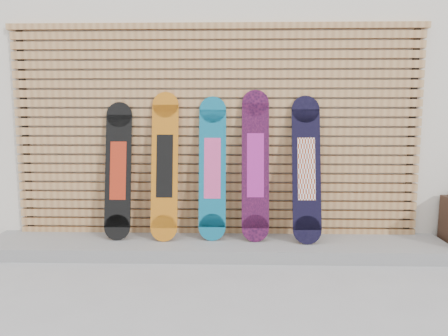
{
  "coord_description": "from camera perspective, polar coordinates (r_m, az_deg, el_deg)",
  "views": [
    {
      "loc": [
        0.06,
        -3.57,
        1.44
      ],
      "look_at": [
        -0.06,
        0.75,
        0.85
      ],
      "focal_mm": 35.0,
      "sensor_mm": 36.0,
      "label": 1
    }
  ],
  "objects": [
    {
      "name": "building",
      "position": [
        7.09,
        5.23,
        10.66
      ],
      "size": [
        12.0,
        5.0,
        3.6
      ],
      "primitive_type": "cube",
      "color": "silver",
      "rests_on": "ground"
    },
    {
      "name": "slat_wall",
      "position": [
        4.55,
        -1.05,
        4.85
      ],
      "size": [
        4.26,
        0.08,
        2.29
      ],
      "color": "#AE7A48",
      "rests_on": "ground"
    },
    {
      "name": "ground",
      "position": [
        3.85,
        0.62,
        -14.2
      ],
      "size": [
        80.0,
        80.0,
        0.0
      ],
      "primitive_type": "plane",
      "color": "#979799",
      "rests_on": "ground"
    },
    {
      "name": "snowboard_1",
      "position": [
        4.45,
        -7.75,
        0.26
      ],
      "size": [
        0.27,
        0.32,
        1.49
      ],
      "color": "#BE6914",
      "rests_on": "concrete_step"
    },
    {
      "name": "snowboard_4",
      "position": [
        4.42,
        10.7,
        -0.11
      ],
      "size": [
        0.28,
        0.38,
        1.45
      ],
      "color": "black",
      "rests_on": "concrete_step"
    },
    {
      "name": "concrete_step",
      "position": [
        4.47,
        -1.18,
        -10.2
      ],
      "size": [
        4.6,
        0.7,
        0.12
      ],
      "primitive_type": "cube",
      "color": "gray",
      "rests_on": "ground"
    },
    {
      "name": "snowboard_3",
      "position": [
        4.4,
        4.12,
        0.36
      ],
      "size": [
        0.27,
        0.31,
        1.51
      ],
      "color": "black",
      "rests_on": "concrete_step"
    },
    {
      "name": "snowboard_2",
      "position": [
        4.42,
        -1.52,
        -0.02
      ],
      "size": [
        0.27,
        0.28,
        1.44
      ],
      "color": "#0D6384",
      "rests_on": "concrete_step"
    },
    {
      "name": "snowboard_0",
      "position": [
        4.57,
        -13.64,
        -0.34
      ],
      "size": [
        0.26,
        0.3,
        1.39
      ],
      "color": "black",
      "rests_on": "concrete_step"
    }
  ]
}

